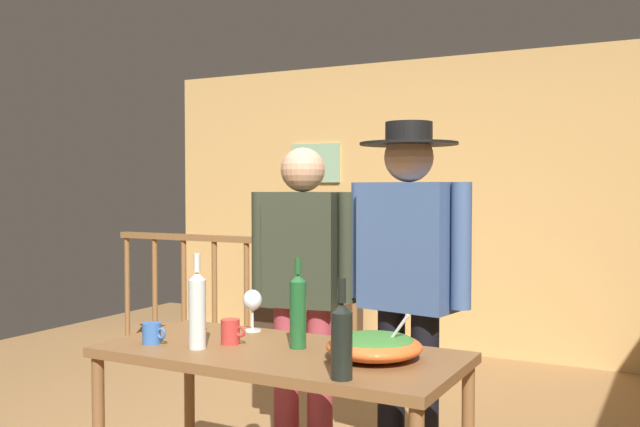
{
  "coord_description": "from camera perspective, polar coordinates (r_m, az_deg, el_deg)",
  "views": [
    {
      "loc": [
        1.79,
        -2.86,
        1.4
      ],
      "look_at": [
        0.36,
        -0.15,
        1.29
      ],
      "focal_mm": 39.26,
      "sensor_mm": 36.0,
      "label": 1
    }
  ],
  "objects": [
    {
      "name": "mug_red",
      "position": [
        2.94,
        -7.29,
        -9.52
      ],
      "size": [
        0.11,
        0.08,
        0.1
      ],
      "color": "#B7332D",
      "rests_on": "serving_table"
    },
    {
      "name": "back_wall",
      "position": [
        6.04,
        10.64,
        0.67
      ],
      "size": [
        5.61,
        0.1,
        2.5
      ],
      "primitive_type": "cube",
      "color": "tan",
      "rests_on": "ground_plane"
    },
    {
      "name": "wine_glass",
      "position": [
        3.17,
        -5.53,
        -7.18
      ],
      "size": [
        0.09,
        0.09,
        0.19
      ],
      "color": "silver",
      "rests_on": "serving_table"
    },
    {
      "name": "stair_railing",
      "position": [
        5.4,
        -2.76,
        -6.17
      ],
      "size": [
        2.6,
        0.1,
        1.06
      ],
      "color": "brown",
      "rests_on": "ground_plane"
    },
    {
      "name": "wine_bottle_dark",
      "position": [
        2.38,
        1.78,
        -10.17
      ],
      "size": [
        0.07,
        0.07,
        0.34
      ],
      "color": "black",
      "rests_on": "serving_table"
    },
    {
      "name": "salad_bowl",
      "position": [
        2.67,
        4.44,
        -10.64
      ],
      "size": [
        0.36,
        0.36,
        0.19
      ],
      "color": "#DB5B23",
      "rests_on": "serving_table"
    },
    {
      "name": "wine_bottle_clear",
      "position": [
        2.85,
        -9.97,
        -7.66
      ],
      "size": [
        0.07,
        0.07,
        0.38
      ],
      "color": "silver",
      "rests_on": "serving_table"
    },
    {
      "name": "tv_console",
      "position": [
        6.3,
        -0.99,
        -8.8
      ],
      "size": [
        0.9,
        0.4,
        0.42
      ],
      "primitive_type": "cube",
      "color": "#38281E",
      "rests_on": "ground_plane"
    },
    {
      "name": "person_standing_left",
      "position": [
        3.53,
        -1.4,
        -5.42
      ],
      "size": [
        0.55,
        0.28,
        1.6
      ],
      "rotation": [
        0.0,
        0.0,
        3.31
      ],
      "color": "#9E3842",
      "rests_on": "ground_plane"
    },
    {
      "name": "serving_table",
      "position": [
        2.85,
        -3.35,
        -12.59
      ],
      "size": [
        1.44,
        0.67,
        0.76
      ],
      "color": "brown",
      "rests_on": "ground_plane"
    },
    {
      "name": "flat_screen_tv",
      "position": [
        6.2,
        -1.14,
        -4.39
      ],
      "size": [
        0.62,
        0.12,
        0.48
      ],
      "color": "black",
      "rests_on": "tv_console"
    },
    {
      "name": "person_standing_right",
      "position": [
        3.28,
        7.21,
        -4.39
      ],
      "size": [
        0.62,
        0.46,
        1.7
      ],
      "rotation": [
        0.0,
        0.0,
        2.97
      ],
      "color": "black",
      "rests_on": "ground_plane"
    },
    {
      "name": "wine_bottle_green",
      "position": [
        2.82,
        -1.81,
        -7.85
      ],
      "size": [
        0.07,
        0.07,
        0.36
      ],
      "color": "#1E5628",
      "rests_on": "serving_table"
    },
    {
      "name": "framed_picture",
      "position": [
        6.48,
        -0.36,
        4.13
      ],
      "size": [
        0.5,
        0.03,
        0.36
      ],
      "primitive_type": "cube",
      "color": "#84AC86"
    },
    {
      "name": "mug_blue",
      "position": [
        3.0,
        -13.53,
        -9.47
      ],
      "size": [
        0.11,
        0.08,
        0.09
      ],
      "color": "#3866B2",
      "rests_on": "serving_table"
    }
  ]
}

